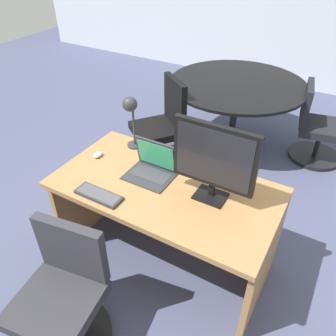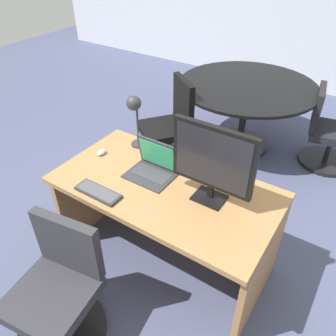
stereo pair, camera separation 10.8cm
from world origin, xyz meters
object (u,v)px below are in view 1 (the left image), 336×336
meeting_table (236,98)px  desk (168,205)px  office_chair (64,302)px  meeting_chair_far (316,131)px  laptop (153,164)px  desk_lamp (131,111)px  coffee_mug (232,174)px  keyboard (99,195)px  meeting_chair_near (161,131)px  monitor (214,159)px  mouse (98,155)px

meeting_table → desk: bearing=-83.9°
office_chair → meeting_chair_far: (0.90, 2.85, 0.00)m
laptop → desk_lamp: 0.44m
desk → coffee_mug: size_ratio=13.43×
coffee_mug → meeting_chair_far: 1.82m
meeting_table → desk_lamp: bearing=-99.4°
meeting_table → laptop: bearing=-88.4°
keyboard → meeting_chair_near: size_ratio=0.36×
keyboard → coffee_mug: (0.67, 0.59, 0.03)m
coffee_mug → office_chair: 1.32m
monitor → mouse: (-0.91, -0.00, -0.28)m
meeting_table → meeting_chair_near: size_ratio=1.64×
laptop → desk_lamp: bearing=147.4°
keyboard → meeting_table: (0.12, 2.17, -0.16)m
desk → mouse: size_ratio=18.09×
monitor → meeting_chair_far: 2.13m
desk → meeting_chair_near: 1.34m
meeting_chair_far → meeting_chair_near: bearing=-148.4°
desk → mouse: bearing=-179.8°
mouse → desk_lamp: bearing=58.3°
laptop → keyboard: 0.43m
keyboard → office_chair: (0.10, -0.51, -0.41)m
meeting_table → meeting_chair_near: 0.91m
monitor → meeting_chair_far: bearing=79.3°
monitor → meeting_chair_near: 1.66m
keyboard → office_chair: 0.66m
monitor → keyboard: (-0.62, -0.35, -0.29)m
keyboard → meeting_table: 2.18m
keyboard → office_chair: size_ratio=0.39×
laptop → keyboard: laptop is taller
mouse → meeting_chair_far: size_ratio=0.10×
monitor → meeting_table: bearing=105.4°
mouse → laptop: bearing=5.3°
laptop → meeting_chair_far: 2.16m
desk → mouse: mouse is taller
monitor → laptop: bearing=175.2°
meeting_table → meeting_chair_near: bearing=-127.1°
mouse → office_chair: size_ratio=0.10×
keyboard → meeting_chair_near: meeting_chair_near is taller
desk → keyboard: keyboard is taller
coffee_mug → keyboard: bearing=-138.5°
desk_lamp → meeting_table: desk_lamp is taller
meeting_chair_far → coffee_mug: bearing=-100.6°
monitor → meeting_chair_near: size_ratio=0.58×
desk_lamp → meeting_chair_far: bearing=56.8°
monitor → mouse: bearing=-179.7°
monitor → desk: bearing=-179.6°
mouse → coffee_mug: size_ratio=0.74×
desk → monitor: (0.31, 0.00, 0.51)m
keyboard → desk_lamp: bearing=103.5°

